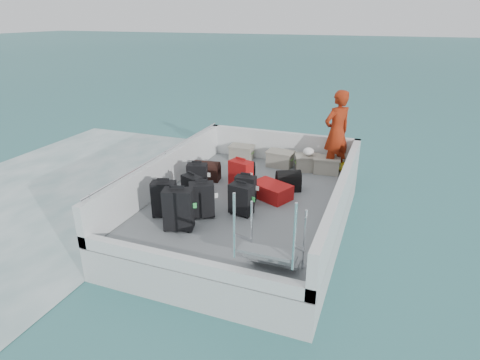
{
  "coord_description": "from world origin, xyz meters",
  "views": [
    {
      "loc": [
        2.34,
        -6.5,
        3.89
      ],
      "look_at": [
        -0.15,
        0.02,
        1.0
      ],
      "focal_mm": 30.0,
      "sensor_mm": 36.0,
      "label": 1
    }
  ],
  "objects_px": {
    "suitcase_3": "(178,210)",
    "suitcase_8": "(271,191)",
    "crate_0": "(242,153)",
    "crate_3": "(327,166)",
    "suitcase_4": "(202,200)",
    "suitcase_6": "(241,200)",
    "suitcase_2": "(197,178)",
    "suitcase_7": "(246,190)",
    "suitcase_5": "(241,175)",
    "passenger": "(337,132)",
    "crate_2": "(308,163)",
    "suitcase_1": "(192,190)",
    "suitcase_0": "(164,199)",
    "crate_1": "(280,159)"
  },
  "relations": [
    {
      "from": "suitcase_5",
      "to": "crate_3",
      "type": "xyz_separation_m",
      "value": [
        1.45,
        1.56,
        -0.14
      ]
    },
    {
      "from": "suitcase_2",
      "to": "passenger",
      "type": "relative_size",
      "value": 0.31
    },
    {
      "from": "suitcase_2",
      "to": "crate_0",
      "type": "xyz_separation_m",
      "value": [
        0.15,
        2.07,
        -0.12
      ]
    },
    {
      "from": "suitcase_2",
      "to": "suitcase_5",
      "type": "height_order",
      "value": "suitcase_5"
    },
    {
      "from": "suitcase_7",
      "to": "crate_0",
      "type": "distance_m",
      "value": 2.43
    },
    {
      "from": "suitcase_6",
      "to": "suitcase_7",
      "type": "height_order",
      "value": "suitcase_6"
    },
    {
      "from": "suitcase_3",
      "to": "crate_1",
      "type": "height_order",
      "value": "suitcase_3"
    },
    {
      "from": "suitcase_8",
      "to": "crate_1",
      "type": "distance_m",
      "value": 1.76
    },
    {
      "from": "suitcase_5",
      "to": "suitcase_8",
      "type": "distance_m",
      "value": 0.72
    },
    {
      "from": "crate_1",
      "to": "suitcase_1",
      "type": "bearing_deg",
      "value": -111.25
    },
    {
      "from": "suitcase_8",
      "to": "crate_0",
      "type": "bearing_deg",
      "value": 59.52
    },
    {
      "from": "suitcase_4",
      "to": "crate_3",
      "type": "xyz_separation_m",
      "value": [
        1.66,
        2.88,
        -0.15
      ]
    },
    {
      "from": "crate_3",
      "to": "suitcase_8",
      "type": "bearing_deg",
      "value": -114.07
    },
    {
      "from": "suitcase_0",
      "to": "suitcase_5",
      "type": "xyz_separation_m",
      "value": [
        0.83,
        1.54,
        -0.02
      ]
    },
    {
      "from": "crate_0",
      "to": "suitcase_5",
      "type": "bearing_deg",
      "value": -69.86
    },
    {
      "from": "passenger",
      "to": "crate_3",
      "type": "bearing_deg",
      "value": -10.01
    },
    {
      "from": "crate_0",
      "to": "crate_2",
      "type": "height_order",
      "value": "crate_2"
    },
    {
      "from": "suitcase_0",
      "to": "suitcase_4",
      "type": "xyz_separation_m",
      "value": [
        0.61,
        0.21,
        -0.01
      ]
    },
    {
      "from": "suitcase_5",
      "to": "passenger",
      "type": "relative_size",
      "value": 0.33
    },
    {
      "from": "suitcase_1",
      "to": "suitcase_6",
      "type": "relative_size",
      "value": 0.99
    },
    {
      "from": "crate_0",
      "to": "crate_3",
      "type": "xyz_separation_m",
      "value": [
        2.08,
        -0.16,
        0.0
      ]
    },
    {
      "from": "suitcase_7",
      "to": "crate_2",
      "type": "xyz_separation_m",
      "value": [
        0.73,
        2.09,
        -0.1
      ]
    },
    {
      "from": "suitcase_3",
      "to": "crate_1",
      "type": "distance_m",
      "value": 3.53
    },
    {
      "from": "suitcase_4",
      "to": "suitcase_6",
      "type": "height_order",
      "value": "suitcase_4"
    },
    {
      "from": "suitcase_4",
      "to": "crate_2",
      "type": "distance_m",
      "value": 3.14
    },
    {
      "from": "suitcase_6",
      "to": "crate_3",
      "type": "distance_m",
      "value": 2.77
    },
    {
      "from": "suitcase_3",
      "to": "crate_0",
      "type": "bearing_deg",
      "value": 78.16
    },
    {
      "from": "suitcase_1",
      "to": "suitcase_5",
      "type": "relative_size",
      "value": 0.92
    },
    {
      "from": "suitcase_7",
      "to": "suitcase_5",
      "type": "bearing_deg",
      "value": 116.96
    },
    {
      "from": "suitcase_5",
      "to": "suitcase_8",
      "type": "xyz_separation_m",
      "value": [
        0.69,
        -0.16,
        -0.16
      ]
    },
    {
      "from": "suitcase_1",
      "to": "suitcase_8",
      "type": "distance_m",
      "value": 1.51
    },
    {
      "from": "suitcase_7",
      "to": "suitcase_4",
      "type": "bearing_deg",
      "value": -124.97
    },
    {
      "from": "suitcase_2",
      "to": "suitcase_3",
      "type": "xyz_separation_m",
      "value": [
        0.42,
        -1.51,
        0.07
      ]
    },
    {
      "from": "suitcase_6",
      "to": "crate_0",
      "type": "relative_size",
      "value": 1.07
    },
    {
      "from": "suitcase_3",
      "to": "suitcase_4",
      "type": "bearing_deg",
      "value": 57.98
    },
    {
      "from": "suitcase_1",
      "to": "suitcase_7",
      "type": "relative_size",
      "value": 1.06
    },
    {
      "from": "suitcase_8",
      "to": "suitcase_5",
      "type": "bearing_deg",
      "value": 101.39
    },
    {
      "from": "passenger",
      "to": "crate_0",
      "type": "bearing_deg",
      "value": -50.36
    },
    {
      "from": "suitcase_6",
      "to": "suitcase_7",
      "type": "bearing_deg",
      "value": 110.98
    },
    {
      "from": "suitcase_4",
      "to": "crate_0",
      "type": "relative_size",
      "value": 1.18
    },
    {
      "from": "passenger",
      "to": "crate_2",
      "type": "bearing_deg",
      "value": -38.21
    },
    {
      "from": "suitcase_0",
      "to": "passenger",
      "type": "xyz_separation_m",
      "value": [
        2.41,
        3.2,
        0.59
      ]
    },
    {
      "from": "suitcase_6",
      "to": "crate_2",
      "type": "bearing_deg",
      "value": 85.92
    },
    {
      "from": "suitcase_5",
      "to": "crate_0",
      "type": "relative_size",
      "value": 1.16
    },
    {
      "from": "suitcase_3",
      "to": "suitcase_8",
      "type": "relative_size",
      "value": 0.97
    },
    {
      "from": "crate_3",
      "to": "suitcase_3",
      "type": "bearing_deg",
      "value": -117.95
    },
    {
      "from": "suitcase_5",
      "to": "suitcase_8",
      "type": "height_order",
      "value": "suitcase_5"
    },
    {
      "from": "suitcase_2",
      "to": "suitcase_4",
      "type": "xyz_separation_m",
      "value": [
        0.57,
        -0.97,
        0.03
      ]
    },
    {
      "from": "crate_2",
      "to": "crate_3",
      "type": "distance_m",
      "value": 0.42
    },
    {
      "from": "suitcase_5",
      "to": "crate_0",
      "type": "distance_m",
      "value": 1.83
    }
  ]
}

